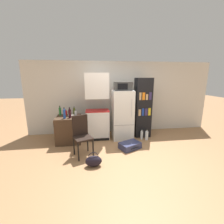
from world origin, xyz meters
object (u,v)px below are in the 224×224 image
at_px(bottle_milk_white, 76,113).
at_px(suitcase_large_flat, 130,145).
at_px(side_table, 69,129).
at_px(refrigerator, 122,115).
at_px(bowl, 71,116).
at_px(handbag, 94,161).
at_px(kitchen_hutch, 97,109).
at_px(bottle_blue_soda, 64,114).
at_px(bookshelf, 143,108).
at_px(water_bottle_front, 142,135).
at_px(chair, 81,132).
at_px(bottle_wine_dark, 70,113).
at_px(bottle_olive_oil, 74,111).
at_px(water_bottle_middle, 147,135).
at_px(bottle_ketchup_red, 66,113).
at_px(microwave, 123,86).
at_px(bottle_green_tall, 60,111).

relative_size(bottle_milk_white, suitcase_large_flat, 0.25).
xyz_separation_m(side_table, refrigerator, (1.64, 0.06, 0.37)).
relative_size(refrigerator, bottle_milk_white, 9.24).
xyz_separation_m(bowl, handbag, (0.62, -1.45, -0.68)).
height_order(kitchen_hutch, bottle_blue_soda, kitchen_hutch).
bearing_deg(suitcase_large_flat, handbag, -169.49).
bearing_deg(handbag, bookshelf, 44.46).
xyz_separation_m(side_table, water_bottle_front, (2.23, -0.13, -0.25)).
bearing_deg(bottle_milk_white, bottle_blue_soda, -129.86).
bearing_deg(chair, bottle_wine_dark, 94.41).
relative_size(bookshelf, water_bottle_front, 5.79).
height_order(bottle_olive_oil, water_bottle_middle, bottle_olive_oil).
bearing_deg(bottle_ketchup_red, refrigerator, -5.13).
bearing_deg(bottle_olive_oil, microwave, -7.84).
relative_size(bottle_wine_dark, bottle_olive_oil, 1.25).
bearing_deg(water_bottle_front, bowl, 175.92).
height_order(bottle_blue_soda, water_bottle_front, bottle_blue_soda).
bearing_deg(bottle_olive_oil, suitcase_large_flat, -32.00).
distance_m(bottle_wine_dark, bottle_milk_white, 0.32).
height_order(bookshelf, chair, bookshelf).
relative_size(bottle_olive_oil, water_bottle_middle, 0.70).
bearing_deg(bottle_ketchup_red, bottle_blue_soda, -85.85).
relative_size(kitchen_hutch, bottle_milk_white, 12.35).
distance_m(microwave, handbag, 2.33).
distance_m(bookshelf, water_bottle_front, 0.87).
relative_size(bookshelf, bowl, 10.62).
xyz_separation_m(refrigerator, chair, (-1.21, -0.91, -0.18)).
distance_m(bottle_olive_oil, handbag, 1.93).
bearing_deg(suitcase_large_flat, bottle_green_tall, 129.33).
bearing_deg(water_bottle_middle, water_bottle_front, 147.36).
relative_size(bottle_ketchup_red, handbag, 0.47).
height_order(bottle_milk_white, chair, chair).
xyz_separation_m(bookshelf, handbag, (-1.62, -1.59, -0.82)).
xyz_separation_m(kitchen_hutch, bottle_olive_oil, (-0.72, 0.13, -0.07)).
bearing_deg(bottle_green_tall, bottle_blue_soda, -63.98).
relative_size(bottle_milk_white, chair, 0.16).
bearing_deg(bottle_blue_soda, side_table, 68.23).
relative_size(side_table, bottle_milk_white, 4.71).
bearing_deg(bottle_wine_dark, bottle_ketchup_red, 115.70).
relative_size(bottle_blue_soda, bowl, 1.74).
bearing_deg(bottle_milk_white, microwave, -3.68).
xyz_separation_m(bottle_milk_white, bowl, (-0.12, -0.13, -0.04)).
relative_size(suitcase_large_flat, water_bottle_front, 1.99).
height_order(chair, suitcase_large_flat, chair).
bearing_deg(side_table, water_bottle_middle, -5.15).
xyz_separation_m(bottle_green_tall, bottle_ketchup_red, (0.17, -0.01, -0.05)).
bearing_deg(water_bottle_front, bottle_olive_oil, 169.32).
height_order(handbag, water_bottle_middle, water_bottle_middle).
height_order(bowl, water_bottle_front, bowl).
distance_m(side_table, suitcase_large_flat, 1.87).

